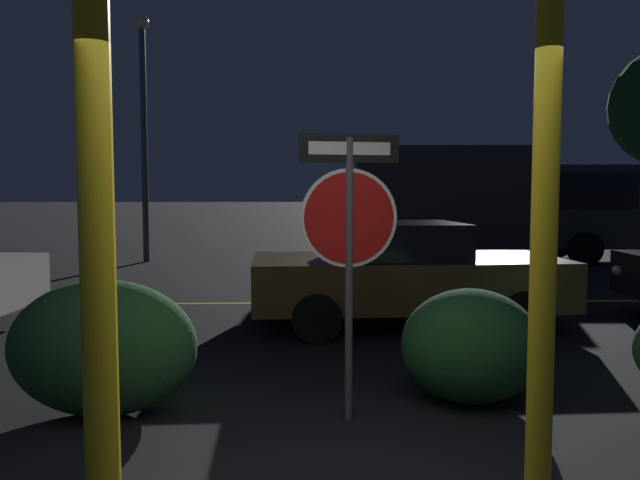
# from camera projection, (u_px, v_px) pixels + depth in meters

# --- Properties ---
(road_center_stripe) EXTENTS (32.83, 0.12, 0.01)m
(road_center_stripe) POSITION_uv_depth(u_px,v_px,m) (310.00, 303.00, 10.24)
(road_center_stripe) COLOR gold
(road_center_stripe) RESTS_ON ground_plane
(stop_sign) EXTENTS (0.78, 0.14, 2.25)m
(stop_sign) POSITION_uv_depth(u_px,v_px,m) (349.00, 221.00, 4.84)
(stop_sign) COLOR #4C4C51
(stop_sign) RESTS_ON ground_plane
(yellow_pole_left) EXTENTS (0.17, 0.17, 3.60)m
(yellow_pole_left) POSITION_uv_depth(u_px,v_px,m) (96.00, 192.00, 2.98)
(yellow_pole_left) COLOR yellow
(yellow_pole_left) RESTS_ON ground_plane
(yellow_pole_right) EXTENTS (0.13, 0.13, 2.96)m
(yellow_pole_right) POSITION_uv_depth(u_px,v_px,m) (543.00, 257.00, 3.11)
(yellow_pole_right) COLOR yellow
(yellow_pole_right) RESTS_ON ground_plane
(hedge_bush_1) EXTENTS (1.51, 0.87, 1.11)m
(hedge_bush_1) POSITION_uv_depth(u_px,v_px,m) (103.00, 348.00, 5.02)
(hedge_bush_1) COLOR #285B2D
(hedge_bush_1) RESTS_ON ground_plane
(hedge_bush_2) EXTENTS (1.19, 1.06, 0.98)m
(hedge_bush_2) POSITION_uv_depth(u_px,v_px,m) (470.00, 346.00, 5.34)
(hedge_bush_2) COLOR #1E4C23
(hedge_bush_2) RESTS_ON ground_plane
(passing_car_2) EXTENTS (4.26, 2.12, 1.41)m
(passing_car_2) POSITION_uv_depth(u_px,v_px,m) (404.00, 274.00, 8.44)
(passing_car_2) COLOR brown
(passing_car_2) RESTS_ON ground_plane
(delivery_truck) EXTENTS (7.21, 2.62, 2.99)m
(delivery_truck) POSITION_uv_depth(u_px,v_px,m) (492.00, 200.00, 16.48)
(delivery_truck) COLOR #2D2D33
(delivery_truck) RESTS_ON ground_plane
(street_lamp) EXTENTS (0.37, 0.37, 6.37)m
(street_lamp) POSITION_uv_depth(u_px,v_px,m) (144.00, 115.00, 16.14)
(street_lamp) COLOR #4C4C51
(street_lamp) RESTS_ON ground_plane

